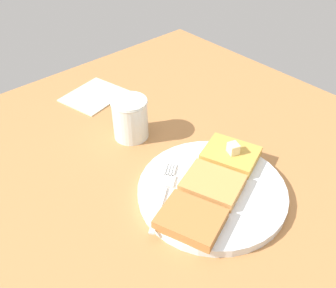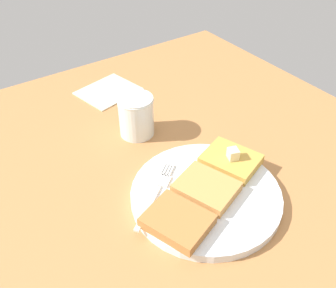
# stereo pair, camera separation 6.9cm
# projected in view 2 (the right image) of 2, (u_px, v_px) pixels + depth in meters

# --- Properties ---
(table_surface) EXTENTS (1.02, 1.02, 0.03)m
(table_surface) POSITION_uv_depth(u_px,v_px,m) (164.00, 193.00, 0.67)
(table_surface) COLOR #AB7240
(table_surface) RESTS_ON ground
(plate) EXTENTS (0.26, 0.26, 0.02)m
(plate) POSITION_uv_depth(u_px,v_px,m) (206.00, 194.00, 0.64)
(plate) COLOR silver
(plate) RESTS_ON table_surface
(toast_slice_left) EXTENTS (0.11, 0.12, 0.02)m
(toast_slice_left) POSITION_uv_depth(u_px,v_px,m) (231.00, 160.00, 0.69)
(toast_slice_left) COLOR gold
(toast_slice_left) RESTS_ON plate
(toast_slice_middle) EXTENTS (0.11, 0.12, 0.02)m
(toast_slice_middle) POSITION_uv_depth(u_px,v_px,m) (206.00, 188.00, 0.63)
(toast_slice_middle) COLOR #CC8D4A
(toast_slice_middle) RESTS_ON plate
(toast_slice_right) EXTENTS (0.11, 0.12, 0.02)m
(toast_slice_right) POSITION_uv_depth(u_px,v_px,m) (177.00, 221.00, 0.58)
(toast_slice_right) COLOR #AE7039
(toast_slice_right) RESTS_ON plate
(butter_pat_primary) EXTENTS (0.02, 0.02, 0.02)m
(butter_pat_primary) POSITION_uv_depth(u_px,v_px,m) (233.00, 154.00, 0.67)
(butter_pat_primary) COLOR #F4E6AE
(butter_pat_primary) RESTS_ON toast_slice_left
(fork) EXTENTS (0.14, 0.11, 0.00)m
(fork) POSITION_uv_depth(u_px,v_px,m) (157.00, 190.00, 0.64)
(fork) COLOR silver
(fork) RESTS_ON plate
(syrup_jar) EXTENTS (0.07, 0.07, 0.09)m
(syrup_jar) POSITION_uv_depth(u_px,v_px,m) (136.00, 117.00, 0.77)
(syrup_jar) COLOR #3A1A07
(syrup_jar) RESTS_ON table_surface
(napkin) EXTENTS (0.15, 0.14, 0.00)m
(napkin) POSITION_uv_depth(u_px,v_px,m) (108.00, 91.00, 0.92)
(napkin) COLOR beige
(napkin) RESTS_ON table_surface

